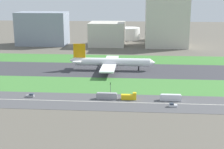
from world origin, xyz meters
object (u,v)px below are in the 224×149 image
(truck_1, at_px, (129,97))
(traffic_light, at_px, (110,88))
(hangar_building, at_px, (107,34))
(fuel_tank_centre, at_px, (158,33))
(car_1, at_px, (31,96))
(bus_1, at_px, (107,96))
(office_tower, at_px, (166,22))
(terminal_building, at_px, (43,28))
(airliner, at_px, (110,62))
(bus_0, at_px, (171,97))
(car_2, at_px, (173,105))
(fuel_tank_west, at_px, (129,34))

(truck_1, distance_m, traffic_light, 13.90)
(hangar_building, height_order, fuel_tank_centre, hangar_building)
(car_1, distance_m, bus_1, 43.23)
(bus_1, relative_size, traffic_light, 1.61)
(traffic_light, bearing_deg, fuel_tank_centre, 79.75)
(office_tower, bearing_deg, truck_1, -100.56)
(truck_1, relative_size, terminal_building, 0.16)
(airliner, bearing_deg, terminal_building, 126.46)
(airliner, height_order, bus_0, airliner)
(car_2, relative_size, terminal_building, 0.08)
(airliner, height_order, hangar_building, hangar_building)
(terminal_building, height_order, fuel_tank_centre, terminal_building)
(car_2, distance_m, fuel_tank_centre, 237.21)
(bus_1, bearing_deg, car_2, -15.86)
(bus_1, xyz_separation_m, fuel_tank_centre, (41.01, 227.00, 7.09))
(airliner, relative_size, bus_1, 5.60)
(traffic_light, height_order, fuel_tank_west, fuel_tank_west)
(bus_0, relative_size, office_tower, 0.22)
(truck_1, bearing_deg, airliner, 103.36)
(hangar_building, distance_m, fuel_tank_west, 50.61)
(airliner, distance_m, bus_0, 78.38)
(car_1, distance_m, traffic_light, 45.46)
(bus_0, height_order, fuel_tank_west, fuel_tank_west)
(car_1, xyz_separation_m, terminal_building, (-44.68, 182.00, 16.83))
(car_2, xyz_separation_m, fuel_tank_west, (-29.37, 237.00, 6.34))
(terminal_building, height_order, fuel_tank_west, terminal_building)
(bus_1, xyz_separation_m, terminal_building, (-87.90, 182.00, 15.94))
(truck_1, height_order, office_tower, office_tower)
(airliner, distance_m, fuel_tank_centre, 165.18)
(bus_0, bearing_deg, car_1, 180.00)
(car_1, relative_size, terminal_building, 0.08)
(car_1, distance_m, fuel_tank_centre, 242.25)
(office_tower, relative_size, fuel_tank_west, 2.02)
(truck_1, height_order, traffic_light, traffic_light)
(traffic_light, xyz_separation_m, office_tower, (44.98, 174.01, 21.86))
(car_1, relative_size, hangar_building, 0.12)
(terminal_building, xyz_separation_m, fuel_tank_west, (93.74, 45.00, -10.49))
(bus_0, height_order, fuel_tank_centre, fuel_tank_centre)
(truck_1, xyz_separation_m, terminal_building, (-100.37, 182.00, 16.08))
(bus_1, bearing_deg, car_1, 180.00)
(car_1, distance_m, office_tower, 204.43)
(terminal_building, bearing_deg, airliner, -53.54)
(terminal_building, bearing_deg, truck_1, -61.12)
(traffic_light, relative_size, fuel_tank_west, 0.28)
(car_2, height_order, traffic_light, traffic_light)
(bus_0, bearing_deg, airliner, 119.67)
(car_2, xyz_separation_m, traffic_light, (-33.80, 17.99, 3.37))
(car_2, bearing_deg, fuel_tank_centre, -91.40)
(car_2, xyz_separation_m, fuel_tank_centre, (5.80, 237.00, 7.99))
(bus_0, xyz_separation_m, bus_1, (-35.06, 0.00, 0.00))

